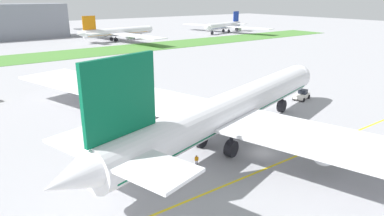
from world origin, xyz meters
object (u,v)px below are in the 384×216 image
ground_crew_marshaller_front (136,166)px  service_truck_baggage_loader (106,73)px  airliner_foreground (227,110)px  ground_crew_wingwalker_port (197,159)px  parked_airliner_far_left (117,32)px  parked_airliner_far_centre (224,26)px  pushback_tug (302,95)px

ground_crew_marshaller_front → service_truck_baggage_loader: size_ratio=0.33×
airliner_foreground → service_truck_baggage_loader: bearing=86.5°
airliner_foreground → ground_crew_marshaller_front: airliner_foreground is taller
service_truck_baggage_loader → ground_crew_marshaller_front: bearing=-109.4°
ground_crew_wingwalker_port → parked_airliner_far_left: bearing=69.3°
service_truck_baggage_loader → parked_airliner_far_centre: 133.45m
pushback_tug → parked_airliner_far_centre: 146.25m
airliner_foreground → parked_airliner_far_left: airliner_foreground is taller
airliner_foreground → ground_crew_marshaller_front: size_ratio=56.92×
ground_crew_wingwalker_port → service_truck_baggage_loader: bearing=78.8°
pushback_tug → parked_airliner_far_centre: (83.34, 120.14, 3.26)m
airliner_foreground → service_truck_baggage_loader: (3.26, 53.89, -4.07)m
parked_airliner_far_centre → pushback_tug: bearing=-124.7°
ground_crew_wingwalker_port → parked_airliner_far_left: 142.88m
pushback_tug → ground_crew_marshaller_front: 46.73m
pushback_tug → service_truck_baggage_loader: service_truck_baggage_loader is taller
pushback_tug → service_truck_baggage_loader: (-27.05, 45.22, 0.59)m
service_truck_baggage_loader → parked_airliner_far_left: bearing=63.0°
ground_crew_wingwalker_port → parked_airliner_far_left: (50.41, 133.64, 3.48)m
airliner_foreground → pushback_tug: (30.32, 8.67, -4.66)m
airliner_foreground → parked_airliner_far_left: size_ratio=1.34×
pushback_tug → ground_crew_wingwalker_port: (-38.33, -11.52, -0.04)m
airliner_foreground → pushback_tug: 31.87m
ground_crew_wingwalker_port → service_truck_baggage_loader: (11.28, 56.73, 0.63)m
pushback_tug → parked_airliner_far_centre: bearing=55.3°
airliner_foreground → service_truck_baggage_loader: 54.14m
airliner_foreground → parked_airliner_far_centre: airliner_foreground is taller
pushback_tug → parked_airliner_far_left: size_ratio=0.09×
parked_airliner_far_left → parked_airliner_far_centre: (71.26, -1.98, -0.19)m
ground_crew_wingwalker_port → ground_crew_marshaller_front: ground_crew_marshaller_front is taller
parked_airliner_far_left → airliner_foreground: bearing=-108.0°
ground_crew_wingwalker_port → service_truck_baggage_loader: size_ratio=0.30×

